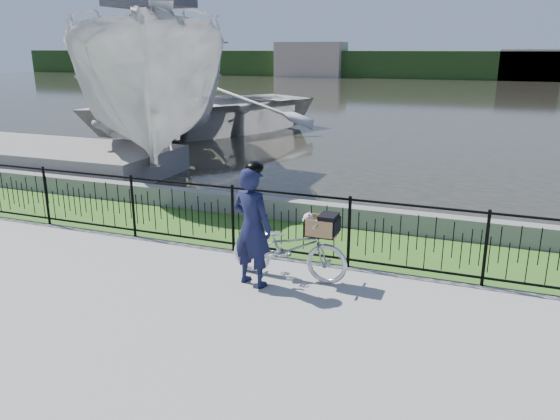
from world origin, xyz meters
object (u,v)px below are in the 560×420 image
at_px(dock, 12,155).
at_px(boat_near, 155,87).
at_px(boat_far, 197,108).
at_px(bicycle_rig, 290,247).
at_px(cyclist, 252,225).

height_order(dock, boat_near, boat_near).
xyz_separation_m(boat_near, boat_far, (-1.72, 5.41, -1.19)).
distance_m(bicycle_rig, boat_near, 9.80).
bearing_deg(boat_near, dock, -147.43).
relative_size(dock, cyclist, 5.47).
distance_m(cyclist, boat_far, 15.05).
relative_size(bicycle_rig, boat_far, 0.15).
distance_m(boat_near, boat_far, 5.80).
xyz_separation_m(dock, boat_far, (1.80, 7.65, 0.67)).
bearing_deg(boat_far, boat_near, -72.37).
bearing_deg(cyclist, dock, 152.91).
relative_size(bicycle_rig, boat_near, 0.16).
relative_size(dock, boat_far, 0.83).
bearing_deg(boat_far, bicycle_rig, -55.34).
bearing_deg(bicycle_rig, dock, 155.78).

